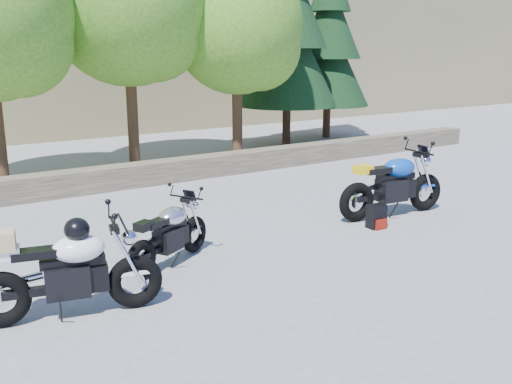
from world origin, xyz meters
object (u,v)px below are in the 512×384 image
(blue_bike, at_px, (393,186))
(white_bike, at_px, (68,270))
(silver_bike, at_px, (169,235))
(backpack, at_px, (377,217))

(blue_bike, bearing_deg, white_bike, -165.29)
(silver_bike, xyz_separation_m, backpack, (3.68, -0.39, -0.24))
(white_bike, distance_m, blue_bike, 6.18)
(silver_bike, height_order, backpack, silver_bike)
(silver_bike, relative_size, blue_bike, 0.71)
(white_bike, relative_size, backpack, 5.08)
(blue_bike, height_order, backpack, blue_bike)
(silver_bike, xyz_separation_m, blue_bike, (4.47, -0.01, 0.13))
(silver_bike, relative_size, backpack, 4.03)
(white_bike, height_order, blue_bike, same)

